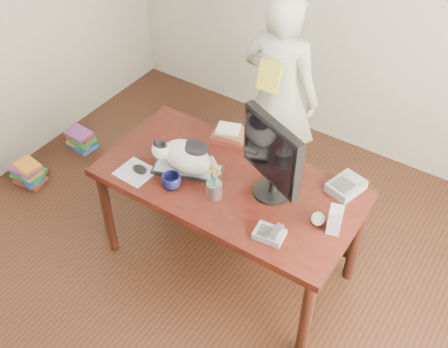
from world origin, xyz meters
TOP-DOWN VIEW (x-y plane):
  - room at (0.00, 0.00)m, footprint 4.50×4.50m
  - desk at (0.00, 0.68)m, footprint 1.60×0.80m
  - keyboard at (-0.26, 0.54)m, footprint 0.46×0.30m
  - cat at (-0.27, 0.53)m, footprint 0.40×0.31m
  - monitor at (0.25, 0.65)m, footprint 0.45×0.30m
  - pen_cup at (0.00, 0.45)m, footprint 0.10×0.09m
  - mousepad at (-0.52, 0.35)m, footprint 0.22×0.20m
  - mouse at (-0.50, 0.37)m, footprint 0.10×0.07m
  - coffee_mug at (-0.25, 0.37)m, footprint 0.16×0.16m
  - phone at (0.43, 0.36)m, footprint 0.17×0.15m
  - speaker at (0.69, 0.59)m, footprint 0.09×0.10m
  - baseball at (0.60, 0.59)m, footprint 0.08×0.08m
  - book_stack at (-0.21, 0.95)m, footprint 0.27×0.23m
  - calculator at (0.61, 0.92)m, footprint 0.21×0.24m
  - person at (-0.16, 1.50)m, footprint 0.59×0.40m
  - held_book at (-0.16, 1.33)m, footprint 0.15×0.09m
  - book_pile_a at (-1.75, 0.40)m, footprint 0.27×0.22m
  - book_pile_b at (-1.72, 0.95)m, footprint 0.26×0.20m

SIDE VIEW (x-z plane):
  - book_pile_b at x=-1.72m, z-range 0.00..0.15m
  - book_pile_a at x=-1.75m, z-range 0.00..0.18m
  - desk at x=0.00m, z-range 0.23..0.98m
  - mousepad at x=-0.52m, z-range 0.75..0.75m
  - keyboard at x=-0.26m, z-range 0.75..0.78m
  - mouse at x=-0.50m, z-range 0.75..0.79m
  - phone at x=0.43m, z-range 0.74..0.81m
  - calculator at x=0.61m, z-range 0.75..0.81m
  - book_stack at x=-0.21m, z-range 0.74..0.83m
  - baseball at x=0.60m, z-range 0.75..0.83m
  - person at x=-0.16m, z-range 0.00..1.59m
  - coffee_mug at x=-0.25m, z-range 0.75..0.84m
  - pen_cup at x=0.00m, z-range 0.70..0.93m
  - speaker at x=0.69m, z-range 0.75..0.91m
  - cat at x=-0.27m, z-range 0.75..0.99m
  - monitor at x=0.25m, z-range 0.78..1.31m
  - held_book at x=-0.16m, z-range 0.95..1.15m
  - room at x=0.00m, z-range -0.90..3.60m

